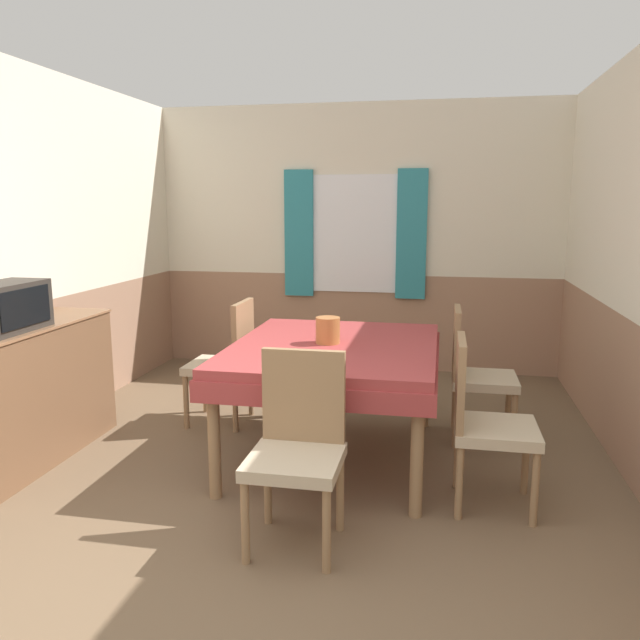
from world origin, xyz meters
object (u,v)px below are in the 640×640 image
Objects in this scene: chair_left_far at (227,358)px; tv at (5,308)px; sideboard at (27,392)px; dining_table at (335,359)px; vase at (328,330)px; chair_head_near at (298,443)px; chair_right_near at (483,418)px; chair_right_far at (474,370)px.

tv is at bearing 138.27° from chair_left_far.
tv is (0.04, -0.19, 0.58)m from sideboard.
sideboard is 0.61m from tv.
dining_table is 0.19m from vase.
tv is (-1.89, -0.60, 0.37)m from dining_table.
chair_left_far is 1.79m from chair_head_near.
dining_table is at bearing -119.05° from chair_right_near.
chair_head_near reaches higher than dining_table.
chair_left_far and chair_right_far have the same top height.
sideboard is (-2.83, 0.08, -0.05)m from chair_right_near.
chair_left_far reaches higher than dining_table.
chair_left_far is at bearing 48.27° from tv.
dining_table is 9.47× the size of vase.
dining_table is 1.05m from chair_left_far.
tv reaches higher than vase.
chair_head_near is 2.01m from tv.
chair_head_near is at bearing -90.00° from dining_table.
dining_table is 1.70× the size of chair_left_far.
chair_left_far is (-0.90, 0.50, -0.16)m from dining_table.
chair_left_far is 1.81m from chair_right_far.
tv is (-0.99, -1.11, 0.53)m from chair_left_far.
chair_left_far is 1.05m from vase.
sideboard is at bearing -72.03° from chair_right_far.
chair_left_far is 1.00× the size of chair_head_near.
tv is (-2.79, -0.10, 0.53)m from chair_right_near.
dining_table is 1.98m from sideboard.
chair_right_near is at bearing -29.05° from dining_table.
chair_left_far is 2.07m from chair_right_near.
chair_left_far is at bearing -59.69° from chair_head_near.
chair_head_near is 0.68× the size of sideboard.
chair_left_far is at bearing -119.05° from chair_right_near.
tv is at bearing -161.74° from vase.
dining_table is 1.05m from chair_right_near.
chair_right_far is 1.74× the size of tv.
vase is (-0.05, 1.05, 0.35)m from chair_head_near.
chair_left_far is 5.57× the size of vase.
chair_left_far is at bearing 41.86° from sideboard.
vase reaches higher than dining_table.
dining_table is 1.05m from chair_right_far.
chair_right_far is at bearing -120.31° from chair_head_near.
chair_head_near is at bearing -87.54° from vase.
chair_head_near is (-0.90, -0.54, 0.00)m from chair_right_near.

